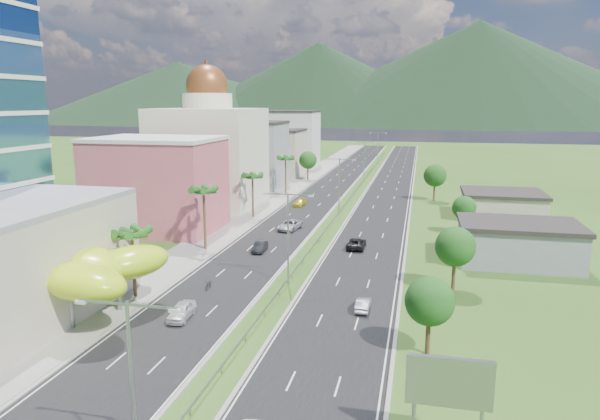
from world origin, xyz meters
The scene contains 36 objects.
ground centered at (0.00, 0.00, 0.00)m, with size 500.00×500.00×0.00m, color #2D5119.
road_left centered at (-7.50, 90.00, 0.02)m, with size 11.00×260.00×0.04m, color black.
road_right centered at (7.50, 90.00, 0.02)m, with size 11.00×260.00×0.04m, color black.
sidewalk_left centered at (-17.00, 90.00, 0.06)m, with size 7.00×260.00×0.12m, color gray.
median_guardrail centered at (0.00, 71.99, 0.62)m, with size 0.10×216.06×0.76m.
streetlight_median_a centered at (0.00, -25.00, 6.75)m, with size 6.04×0.25×11.00m.
streetlight_median_b centered at (0.00, 10.00, 6.75)m, with size 6.04×0.25×11.00m.
streetlight_median_c centered at (0.00, 50.00, 6.75)m, with size 6.04×0.25×11.00m.
streetlight_median_d centered at (0.00, 95.00, 6.75)m, with size 6.04×0.25×11.00m.
streetlight_median_e centered at (0.00, 140.00, 6.75)m, with size 6.04×0.25×11.00m.
lime_canopy centered at (-20.00, -4.00, 4.99)m, with size 18.00×15.00×7.40m.
pink_shophouse centered at (-28.00, 32.00, 7.50)m, with size 20.00×15.00×15.00m, color #C55165.
domed_building centered at (-28.00, 55.00, 11.35)m, with size 20.00×20.00×28.70m.
midrise_grey centered at (-27.00, 80.00, 8.00)m, with size 16.00×15.00×16.00m, color gray.
midrise_beige centered at (-27.00, 102.00, 6.50)m, with size 16.00×15.00×13.00m, color #B8AF97.
midrise_white centered at (-27.00, 125.00, 9.00)m, with size 16.00×15.00×18.00m, color silver.
billboard centered at (17.00, -18.00, 4.42)m, with size 5.20×0.35×6.20m.
shed_near centered at (28.00, 25.00, 2.50)m, with size 15.00×10.00×5.00m, color gray.
shed_far centered at (30.00, 55.00, 2.20)m, with size 14.00×12.00×4.40m, color #B8AF97.
palm_tree_b centered at (-15.50, 2.00, 7.06)m, with size 3.60×3.60×8.10m.
palm_tree_c centered at (-15.50, 22.00, 8.50)m, with size 3.60×3.60×9.60m.
palm_tree_d centered at (-15.50, 45.00, 7.54)m, with size 3.60×3.60×8.60m.
palm_tree_e centered at (-15.50, 70.00, 8.31)m, with size 3.60×3.60×9.40m.
leafy_tree_lfar centered at (-15.50, 95.00, 5.58)m, with size 4.90×4.90×8.05m.
leafy_tree_ra centered at (16.00, -5.00, 4.78)m, with size 4.20×4.20×6.90m.
leafy_tree_rb centered at (19.00, 12.00, 5.18)m, with size 4.55×4.55×7.47m.
leafy_tree_rc centered at (22.00, 40.00, 4.37)m, with size 3.85×3.85×6.33m.
leafy_tree_rd centered at (18.00, 70.00, 5.58)m, with size 4.90×4.90×8.05m.
mountain_ridge centered at (60.00, 450.00, 0.00)m, with size 860.00×140.00×90.00m, color black, non-canonical shape.
car_white_near_left centered at (-7.85, -2.51, 0.82)m, with size 1.84×4.57×1.56m, color silver.
car_dark_left centered at (-7.34, 22.59, 0.75)m, with size 1.50×4.31×1.42m, color black.
car_silver_mid_left centered at (-6.29, 36.58, 0.85)m, with size 2.70×5.86×1.63m, color #AAABB2.
car_yellow_far_left centered at (-9.40, 57.94, 0.70)m, with size 1.85×4.54×1.32m, color gold.
car_silver_right centered at (9.57, 3.62, 0.68)m, with size 1.35×3.86×1.27m, color #9DA0A5.
car_dark_far_right centered at (6.05, 27.42, 0.79)m, with size 2.48×5.38×1.50m, color black.
motorcycle centered at (-8.56, 6.22, 0.70)m, with size 0.62×2.06×1.32m, color black.
Camera 1 is at (14.70, -48.81, 21.19)m, focal length 32.00 mm.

